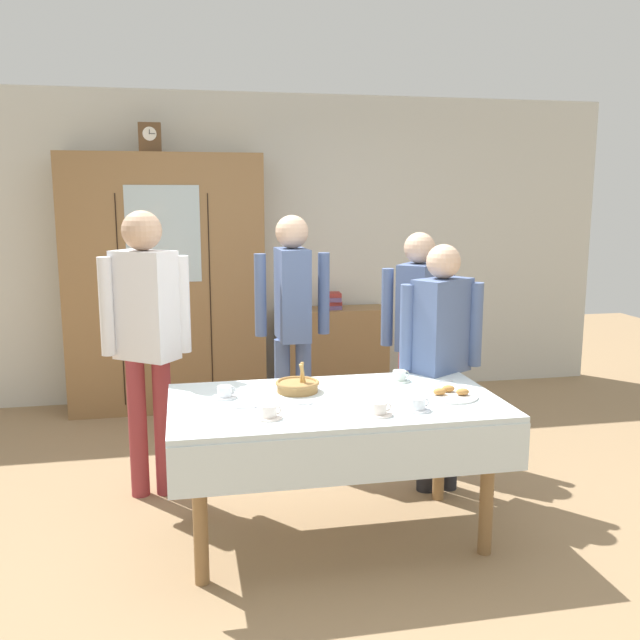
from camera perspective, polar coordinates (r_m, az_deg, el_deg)
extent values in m
plane|color=#997A56|center=(4.09, 0.57, -16.10)|extent=(12.00, 12.00, 0.00)
cube|color=silver|center=(6.30, -4.40, 5.95)|extent=(6.40, 0.10, 2.70)
cylinder|color=olive|center=(3.38, -9.88, -15.23)|extent=(0.07, 0.07, 0.74)
cylinder|color=olive|center=(3.69, 13.63, -13.14)|extent=(0.07, 0.07, 0.74)
cylinder|color=olive|center=(3.99, -10.15, -11.18)|extent=(0.07, 0.07, 0.74)
cylinder|color=olive|center=(4.25, 9.85, -9.80)|extent=(0.07, 0.07, 0.74)
cube|color=silver|center=(3.63, 1.25, -6.78)|extent=(1.71, 0.94, 0.03)
cube|color=silver|center=(3.24, 3.09, -11.44)|extent=(1.71, 0.01, 0.24)
cube|color=olive|center=(5.99, -12.61, 2.92)|extent=(1.64, 0.45, 2.16)
cube|color=silver|center=(5.72, -12.82, 6.93)|extent=(0.59, 0.01, 0.78)
cube|color=black|center=(5.80, -16.17, 1.45)|extent=(0.01, 0.01, 1.73)
cube|color=black|center=(5.78, -9.04, 1.70)|extent=(0.01, 0.01, 1.73)
cube|color=brown|center=(5.97, -13.87, 14.39)|extent=(0.18, 0.10, 0.24)
cylinder|color=white|center=(5.91, -13.90, 14.71)|extent=(0.11, 0.01, 0.11)
cube|color=black|center=(5.91, -13.91, 14.86)|extent=(0.00, 0.00, 0.04)
cube|color=black|center=(5.91, -13.70, 14.72)|extent=(0.05, 0.00, 0.00)
cube|color=olive|center=(6.29, 1.05, -2.71)|extent=(0.98, 0.35, 0.82)
cube|color=#664C7A|center=(6.21, 1.06, 1.11)|extent=(0.13, 0.21, 0.03)
cube|color=#99332D|center=(6.21, 1.06, 1.43)|extent=(0.14, 0.17, 0.04)
cube|color=#664C7A|center=(6.20, 1.06, 1.77)|extent=(0.17, 0.22, 0.04)
cube|color=#99332D|center=(6.20, 1.06, 2.11)|extent=(0.15, 0.18, 0.04)
cylinder|color=white|center=(3.68, -7.88, -6.32)|extent=(0.13, 0.13, 0.01)
cylinder|color=white|center=(3.67, -7.89, -5.85)|extent=(0.08, 0.08, 0.05)
torus|color=white|center=(3.67, -7.30, -5.78)|extent=(0.04, 0.01, 0.04)
cylinder|color=#47230F|center=(3.67, -7.90, -5.52)|extent=(0.06, 0.06, 0.01)
cylinder|color=silver|center=(3.99, 6.56, -4.99)|extent=(0.13, 0.13, 0.01)
cylinder|color=silver|center=(3.98, 6.56, -4.55)|extent=(0.08, 0.08, 0.05)
torus|color=silver|center=(3.99, 7.09, -4.48)|extent=(0.04, 0.01, 0.04)
cylinder|color=white|center=(3.47, 8.06, -7.35)|extent=(0.13, 0.13, 0.01)
cylinder|color=white|center=(3.46, 8.07, -6.85)|extent=(0.08, 0.08, 0.05)
torus|color=white|center=(3.47, 8.67, -6.76)|extent=(0.04, 0.01, 0.04)
cylinder|color=#47230F|center=(3.46, 8.08, -6.51)|extent=(0.06, 0.06, 0.01)
cylinder|color=white|center=(3.33, -4.24, -8.03)|extent=(0.13, 0.13, 0.01)
cylinder|color=white|center=(3.32, -4.25, -7.52)|extent=(0.08, 0.08, 0.05)
torus|color=white|center=(3.32, -3.59, -7.44)|extent=(0.04, 0.01, 0.04)
cylinder|color=#47230F|center=(3.31, -4.25, -7.16)|extent=(0.06, 0.06, 0.01)
cylinder|color=white|center=(3.38, 4.91, -7.76)|extent=(0.13, 0.13, 0.01)
cylinder|color=white|center=(3.37, 4.91, -7.25)|extent=(0.08, 0.08, 0.05)
torus|color=white|center=(3.38, 5.54, -7.16)|extent=(0.04, 0.01, 0.04)
cylinder|color=#47230F|center=(3.37, 4.92, -6.90)|extent=(0.06, 0.06, 0.01)
cylinder|color=#9E7542|center=(3.75, -1.87, -5.57)|extent=(0.22, 0.22, 0.05)
torus|color=#9E7542|center=(3.75, -1.88, -5.20)|extent=(0.24, 0.24, 0.02)
cylinder|color=tan|center=(3.72, -1.44, -4.50)|extent=(0.04, 0.04, 0.12)
cylinder|color=tan|center=(3.74, -1.42, -4.44)|extent=(0.03, 0.03, 0.12)
cylinder|color=tan|center=(3.75, -1.52, -4.39)|extent=(0.03, 0.04, 0.12)
cylinder|color=white|center=(3.72, 10.76, -6.19)|extent=(0.28, 0.28, 0.01)
ellipsoid|color=#BC7F3D|center=(3.72, 11.69, -5.83)|extent=(0.07, 0.05, 0.04)
ellipsoid|color=#BC7F3D|center=(3.77, 10.54, -5.58)|extent=(0.07, 0.05, 0.04)
ellipsoid|color=#BC7F3D|center=(3.71, 9.85, -5.84)|extent=(0.07, 0.05, 0.04)
cube|color=silver|center=(3.53, -1.70, -6.97)|extent=(0.10, 0.01, 0.00)
ellipsoid|color=silver|center=(3.54, -0.81, -6.90)|extent=(0.03, 0.02, 0.01)
cube|color=silver|center=(4.01, 10.01, -5.01)|extent=(0.10, 0.01, 0.00)
ellipsoid|color=silver|center=(4.03, 10.75, -4.94)|extent=(0.03, 0.02, 0.01)
cube|color=silver|center=(3.49, -6.33, -7.23)|extent=(0.10, 0.01, 0.00)
ellipsoid|color=silver|center=(3.50, -5.42, -7.17)|extent=(0.03, 0.02, 0.01)
cylinder|color=#933338|center=(4.36, -14.81, -8.63)|extent=(0.11, 0.11, 0.86)
cylinder|color=#933338|center=(4.36, -12.82, -8.58)|extent=(0.11, 0.11, 0.86)
cube|color=silver|center=(4.18, -14.25, 1.17)|extent=(0.41, 0.38, 0.64)
sphere|color=tan|center=(4.14, -14.51, 7.16)|extent=(0.23, 0.23, 0.23)
cylinder|color=silver|center=(4.20, -17.24, 1.07)|extent=(0.08, 0.08, 0.58)
cylinder|color=silver|center=(4.18, -11.23, 1.28)|extent=(0.08, 0.08, 0.58)
cylinder|color=slate|center=(4.88, -3.11, -6.42)|extent=(0.11, 0.11, 0.84)
cylinder|color=slate|center=(4.90, -1.37, -6.33)|extent=(0.11, 0.11, 0.84)
cube|color=slate|center=(4.74, -2.30, 2.13)|extent=(0.21, 0.36, 0.63)
sphere|color=#DBB293|center=(4.70, -2.34, 7.29)|extent=(0.23, 0.23, 0.23)
cylinder|color=slate|center=(4.71, -4.95, 2.05)|extent=(0.08, 0.08, 0.56)
cylinder|color=slate|center=(4.78, 0.31, 2.21)|extent=(0.08, 0.08, 0.56)
cylinder|color=#232328|center=(4.35, 8.80, -9.13)|extent=(0.11, 0.11, 0.76)
cylinder|color=#232328|center=(4.41, 10.66, -8.95)|extent=(0.11, 0.11, 0.76)
cube|color=slate|center=(4.21, 10.00, -0.48)|extent=(0.41, 0.36, 0.57)
sphere|color=#DBB293|center=(4.16, 10.17, 4.77)|extent=(0.21, 0.21, 0.21)
cylinder|color=slate|center=(4.14, 7.16, -0.59)|extent=(0.08, 0.08, 0.51)
cylinder|color=slate|center=(4.29, 12.74, -0.37)|extent=(0.08, 0.08, 0.51)
cylinder|color=#933338|center=(4.89, 7.07, -6.80)|extent=(0.11, 0.11, 0.78)
cylinder|color=#933338|center=(4.94, 8.73, -6.68)|extent=(0.11, 0.11, 0.78)
cube|color=slate|center=(4.76, 8.10, 1.14)|extent=(0.38, 0.41, 0.58)
sphere|color=#DBB293|center=(4.71, 8.22, 5.92)|extent=(0.21, 0.21, 0.21)
cylinder|color=slate|center=(4.69, 5.57, 1.06)|extent=(0.08, 0.08, 0.53)
cylinder|color=slate|center=(4.84, 10.56, 1.21)|extent=(0.08, 0.08, 0.53)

